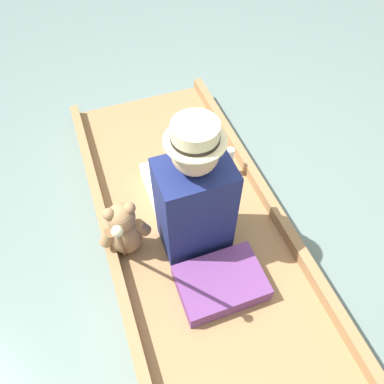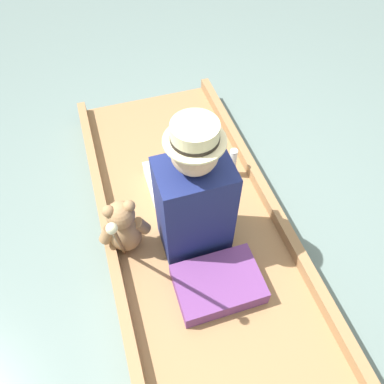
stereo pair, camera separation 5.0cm
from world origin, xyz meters
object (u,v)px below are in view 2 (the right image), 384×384
Objects in this scene: wine_glass at (233,160)px; walking_cane at (118,241)px; seated_person at (191,196)px; teddy_bear at (124,228)px.

wine_glass is 0.27× the size of walking_cane.
seated_person is 0.58m from wine_glass.
wine_glass is (0.79, 0.35, -0.06)m from teddy_bear.
teddy_bear reaches higher than wine_glass.
teddy_bear is (-0.39, 0.01, -0.16)m from seated_person.
wine_glass is at bearing 23.49° from teddy_bear.
walking_cane reaches higher than teddy_bear.
walking_cane is at bearing -154.51° from seated_person.
seated_person reaches higher than teddy_bear.
seated_person is 0.42m from teddy_bear.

